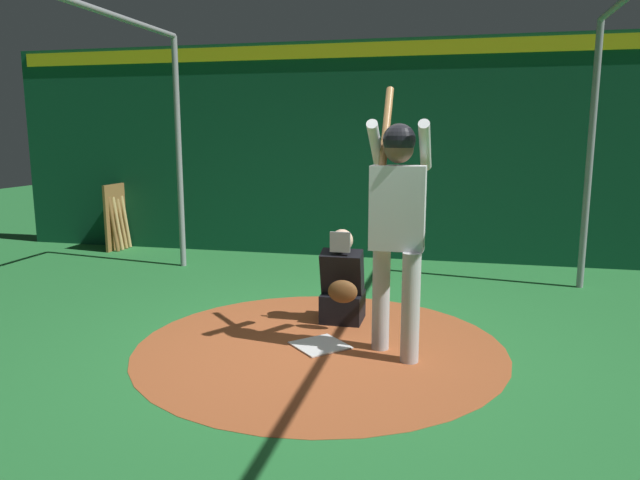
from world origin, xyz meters
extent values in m
plane|color=#287A38|center=(0.00, 0.00, 0.00)|extent=(27.82, 27.82, 0.00)
cylinder|color=#AD562D|center=(0.00, 0.00, 0.00)|extent=(3.22, 3.22, 0.01)
cube|color=white|center=(0.00, 0.00, 0.01)|extent=(0.59, 0.59, 0.01)
cylinder|color=#BCBCC0|center=(0.17, 0.79, 0.45)|extent=(0.15, 0.15, 0.91)
cylinder|color=#BCBCC0|center=(-0.07, 0.52, 0.45)|extent=(0.15, 0.15, 0.91)
cube|color=silver|center=(0.05, 0.66, 1.25)|extent=(0.22, 0.44, 0.68)
cylinder|color=silver|center=(-0.05, 0.85, 1.74)|extent=(0.55, 0.09, 0.42)
cylinder|color=silver|center=(-0.05, 0.46, 1.74)|extent=(0.55, 0.09, 0.42)
sphere|color=brown|center=(0.05, 0.66, 1.72)|extent=(0.23, 0.23, 0.23)
sphere|color=black|center=(0.05, 0.66, 1.79)|extent=(0.26, 0.26, 0.26)
cylinder|color=olive|center=(-0.17, 0.52, 1.87)|extent=(0.54, 0.06, 0.73)
cube|color=black|center=(-0.76, 0.05, 0.14)|extent=(0.40, 0.40, 0.29)
cube|color=black|center=(-0.72, 0.05, 0.50)|extent=(0.30, 0.40, 0.47)
sphere|color=beige|center=(-0.70, 0.05, 0.83)|extent=(0.22, 0.22, 0.22)
cube|color=gray|center=(-0.61, 0.05, 0.83)|extent=(0.03, 0.19, 0.19)
ellipsoid|color=brown|center=(-0.44, 0.11, 0.39)|extent=(0.12, 0.28, 0.22)
cube|color=#0F472D|center=(-3.94, 0.00, 1.58)|extent=(0.20, 11.82, 3.16)
cube|color=yellow|center=(-3.83, 0.00, 3.01)|extent=(0.03, 11.59, 0.20)
cylinder|color=gray|center=(-2.70, -2.61, 1.55)|extent=(0.08, 0.08, 3.11)
cylinder|color=gray|center=(-2.70, 2.61, 1.55)|extent=(0.08, 0.08, 3.11)
cube|color=olive|center=(-3.69, -4.20, 0.53)|extent=(0.82, 0.04, 1.05)
cylinder|color=tan|center=(-4.00, -4.14, 0.44)|extent=(0.06, 0.14, 0.88)
cylinder|color=tan|center=(-3.88, -4.14, 0.45)|extent=(0.06, 0.17, 0.90)
cylinder|color=tan|center=(-3.76, -4.14, 0.42)|extent=(0.06, 0.17, 0.85)
cylinder|color=tan|center=(-3.64, -4.14, 0.41)|extent=(0.06, 0.18, 0.81)
cylinder|color=tan|center=(-3.52, -4.14, 0.43)|extent=(0.06, 0.18, 0.85)
cylinder|color=olive|center=(-3.40, -4.14, 0.43)|extent=(0.06, 0.17, 0.86)
camera|label=1|loc=(4.80, 1.12, 1.84)|focal=33.15mm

